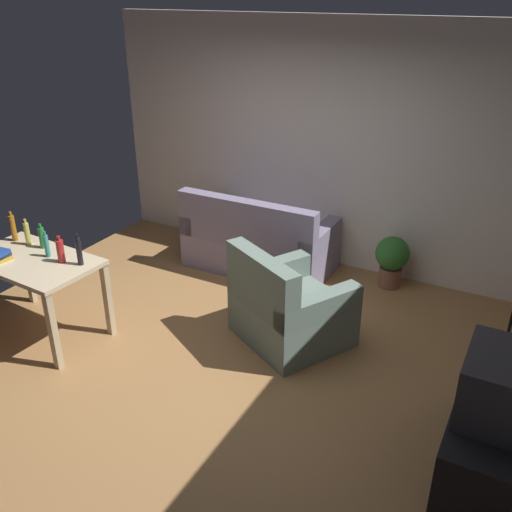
{
  "coord_description": "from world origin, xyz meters",
  "views": [
    {
      "loc": [
        2.25,
        -3.5,
        2.94
      ],
      "look_at": [
        0.1,
        0.5,
        0.75
      ],
      "focal_mm": 39.25,
      "sensor_mm": 36.0,
      "label": 1
    }
  ],
  "objects": [
    {
      "name": "potted_plant",
      "position": [
        0.99,
        1.9,
        0.33
      ],
      "size": [
        0.36,
        0.36,
        0.57
      ],
      "color": "brown",
      "rests_on": "ground_plane"
    },
    {
      "name": "tv_stand",
      "position": [
        2.25,
        -0.33,
        0.24
      ],
      "size": [
        0.44,
        1.1,
        0.48
      ],
      "rotation": [
        0.0,
        0.0,
        1.57
      ],
      "color": "black",
      "rests_on": "ground_plane"
    },
    {
      "name": "armchair",
      "position": [
        0.45,
        0.45,
        0.32
      ],
      "size": [
        1.19,
        1.17,
        0.92
      ],
      "rotation": [
        0.0,
        0.0,
        2.64
      ],
      "color": "slate",
      "rests_on": "ground_plane"
    },
    {
      "name": "tv",
      "position": [
        2.25,
        -0.33,
        0.7
      ],
      "size": [
        0.41,
        0.6,
        0.44
      ],
      "rotation": [
        0.0,
        0.0,
        1.57
      ],
      "color": "#2D2D33",
      "rests_on": "tv_stand"
    },
    {
      "name": "bottle_amber",
      "position": [
        -2.07,
        -0.3,
        0.89
      ],
      "size": [
        0.05,
        0.05,
        0.29
      ],
      "color": "#9E6019",
      "rests_on": "desk"
    },
    {
      "name": "desk",
      "position": [
        -1.62,
        -0.51,
        0.65
      ],
      "size": [
        1.24,
        0.78,
        0.76
      ],
      "rotation": [
        0.0,
        0.0,
        -0.07
      ],
      "color": "#C6B28E",
      "rests_on": "ground_plane"
    },
    {
      "name": "ground_plane",
      "position": [
        0.0,
        0.0,
        -0.01
      ],
      "size": [
        5.2,
        4.4,
        0.02
      ],
      "primitive_type": "cube",
      "color": "#9E7042"
    },
    {
      "name": "bottle_tall",
      "position": [
        -1.52,
        -0.41,
        0.87
      ],
      "size": [
        0.05,
        0.05,
        0.25
      ],
      "color": "teal",
      "rests_on": "desk"
    },
    {
      "name": "bottle_squat",
      "position": [
        -1.88,
        -0.31,
        0.87
      ],
      "size": [
        0.05,
        0.05,
        0.26
      ],
      "color": "#BCB24C",
      "rests_on": "desk"
    },
    {
      "name": "couch",
      "position": [
        -0.46,
        1.59,
        0.31
      ],
      "size": [
        1.63,
        0.84,
        0.92
      ],
      "rotation": [
        0.0,
        0.0,
        3.14
      ],
      "color": "gray",
      "rests_on": "ground_plane"
    },
    {
      "name": "bottle_red",
      "position": [
        -1.33,
        -0.43,
        0.87
      ],
      "size": [
        0.06,
        0.06,
        0.25
      ],
      "color": "#AD2323",
      "rests_on": "desk"
    },
    {
      "name": "bottle_dark",
      "position": [
        -1.15,
        -0.39,
        0.89
      ],
      "size": [
        0.05,
        0.05,
        0.29
      ],
      "color": "black",
      "rests_on": "desk"
    },
    {
      "name": "bottle_green",
      "position": [
        -1.71,
        -0.29,
        0.86
      ],
      "size": [
        0.06,
        0.06,
        0.24
      ],
      "color": "#1E722D",
      "rests_on": "desk"
    },
    {
      "name": "wall_rear",
      "position": [
        0.0,
        2.2,
        1.35
      ],
      "size": [
        5.2,
        0.1,
        2.7
      ],
      "primitive_type": "cube",
      "color": "silver",
      "rests_on": "ground_plane"
    }
  ]
}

